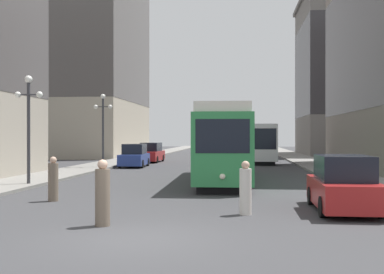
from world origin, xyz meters
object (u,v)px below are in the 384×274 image
(streetcar, at_px, (225,142))
(transit_bus, at_px, (261,141))
(parked_car_left_near, at_px, (134,156))
(parked_car_right_far, at_px, (343,185))
(pedestrian_on_sidewalk, at_px, (53,180))
(pedestrian_crossing_near, at_px, (245,190))
(pedestrian_crossing_far, at_px, (103,195))
(lamp_post_left_far, at_px, (103,119))
(parked_car_left_mid, at_px, (151,153))
(lamp_post_left_near, at_px, (29,112))

(streetcar, xyz_separation_m, transit_bus, (2.81, 18.89, -0.15))
(parked_car_left_near, relative_size, parked_car_right_far, 1.00)
(pedestrian_on_sidewalk, bearing_deg, pedestrian_crossing_near, 12.16)
(transit_bus, relative_size, pedestrian_on_sidewalk, 6.94)
(pedestrian_crossing_far, bearing_deg, streetcar, -55.44)
(parked_car_left_near, relative_size, lamp_post_left_far, 0.81)
(transit_bus, relative_size, parked_car_left_mid, 2.35)
(pedestrian_crossing_far, bearing_deg, lamp_post_left_near, -9.31)
(streetcar, distance_m, parked_car_left_near, 13.35)
(lamp_post_left_far, bearing_deg, parked_car_left_near, 49.21)
(parked_car_left_near, distance_m, pedestrian_crossing_near, 23.75)
(streetcar, distance_m, pedestrian_on_sidewalk, 10.80)
(pedestrian_on_sidewalk, bearing_deg, pedestrian_crossing_far, -24.31)
(lamp_post_left_near, distance_m, lamp_post_left_far, 12.67)
(transit_bus, height_order, pedestrian_crossing_near, transit_bus)
(parked_car_left_mid, height_order, lamp_post_left_far, lamp_post_left_far)
(pedestrian_crossing_far, bearing_deg, transit_bus, -53.31)
(parked_car_left_near, distance_m, parked_car_left_mid, 7.11)
(parked_car_right_far, xyz_separation_m, lamp_post_left_near, (-13.52, 6.31, 2.76))
(parked_car_left_mid, bearing_deg, pedestrian_crossing_far, -80.68)
(parked_car_right_far, relative_size, pedestrian_on_sidewalk, 2.64)
(lamp_post_left_near, bearing_deg, streetcar, 22.46)
(lamp_post_left_near, bearing_deg, pedestrian_crossing_near, -35.25)
(streetcar, height_order, parked_car_left_near, streetcar)
(transit_bus, distance_m, pedestrian_crossing_far, 32.85)
(streetcar, height_order, transit_bus, streetcar)
(parked_car_left_near, relative_size, lamp_post_left_near, 0.85)
(streetcar, height_order, pedestrian_crossing_far, streetcar)
(parked_car_left_near, relative_size, pedestrian_on_sidewalk, 2.64)
(parked_car_left_mid, height_order, lamp_post_left_near, lamp_post_left_near)
(transit_bus, distance_m, parked_car_right_far, 29.12)
(transit_bus, bearing_deg, pedestrian_crossing_near, -91.53)
(streetcar, bearing_deg, parked_car_right_far, -68.80)
(transit_bus, bearing_deg, parked_car_right_far, -85.41)
(parked_car_right_far, height_order, lamp_post_left_near, lamp_post_left_near)
(streetcar, height_order, parked_car_left_mid, streetcar)
(parked_car_right_far, height_order, lamp_post_left_far, lamp_post_left_far)
(parked_car_right_far, distance_m, pedestrian_crossing_near, 3.32)
(streetcar, xyz_separation_m, lamp_post_left_far, (-9.35, 8.80, 1.62))
(transit_bus, bearing_deg, lamp_post_left_far, -138.42)
(parked_car_right_far, xyz_separation_m, lamp_post_left_far, (-13.52, 18.98, 2.88))
(parked_car_right_far, xyz_separation_m, pedestrian_crossing_near, (-3.17, -1.01, -0.06))
(lamp_post_left_far, bearing_deg, parked_car_left_mid, 78.46)
(streetcar, xyz_separation_m, pedestrian_crossing_far, (-2.88, -13.44, -1.26))
(parked_car_right_far, distance_m, lamp_post_left_near, 15.18)
(streetcar, distance_m, parked_car_left_mid, 19.62)
(parked_car_right_far, bearing_deg, transit_bus, -86.31)
(parked_car_right_far, xyz_separation_m, pedestrian_on_sidewalk, (-10.32, 1.39, -0.06))
(lamp_post_left_far, bearing_deg, streetcar, -43.28)
(streetcar, bearing_deg, parked_car_left_mid, 111.24)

